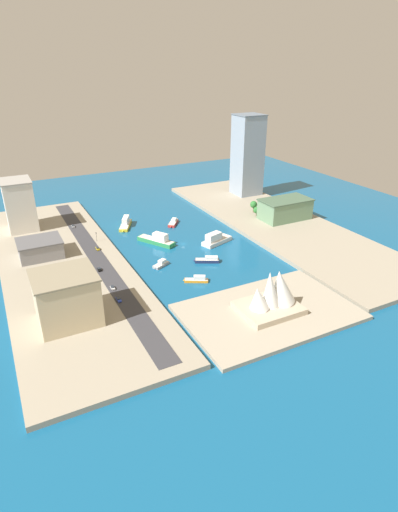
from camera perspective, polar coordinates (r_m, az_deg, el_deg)
name	(u,v)px	position (r m, az deg, el deg)	size (l,w,h in m)	color
ground_plane	(183,244)	(282.88, -2.19, 1.67)	(440.00, 440.00, 0.00)	#145684
quay_west	(278,223)	(321.35, 10.75, 4.44)	(70.00, 240.00, 2.61)	#9E937F
quay_east	(64,266)	(262.22, -18.07, -1.31)	(70.00, 240.00, 2.61)	#9E937F
peninsula_point	(268,312)	(208.78, 9.48, -7.59)	(83.51, 54.66, 2.00)	#A89E89
road_strip	(97,257)	(264.69, -13.84, -0.18)	(10.26, 228.00, 0.15)	#38383D
ferry_green_doubledeck	(157,240)	(283.70, -5.79, 2.22)	(19.75, 28.26, 8.03)	#2D8C4C
patrol_launch_navy	(208,260)	(256.49, 1.22, -0.54)	(15.81, 10.55, 3.86)	#1E284C
ferry_yellow_fast	(126,223)	(317.30, -10.05, 4.45)	(15.59, 22.98, 6.81)	yellow
ferry_white_commuter	(216,239)	(282.68, 2.34, 2.29)	(24.95, 15.05, 8.08)	silver
water_taxi_orange	(197,279)	(234.09, -0.25, -3.23)	(13.79, 9.70, 3.75)	orange
yacht_sleek_gray	(161,264)	(252.75, -5.21, -1.09)	(12.08, 8.86, 3.78)	#999EA3
tugboat_red	(173,223)	(317.70, -3.56, 4.60)	(13.01, 15.30, 3.64)	red
warehouse_low_gray	(40,248)	(274.90, -20.96, 1.03)	(26.21, 22.64, 10.77)	gray
tower_tall_glass	(247,155)	(379.91, 6.67, 13.57)	(23.29, 22.55, 69.36)	#8C9EB2
office_block_beige	(67,298)	(200.04, -17.70, -5.48)	(28.10, 26.20, 24.32)	#C6B793
hotel_broad_white	(19,205)	(322.59, -23.41, 6.48)	(20.02, 25.23, 35.81)	silver
terminal_long_green	(285,209)	(325.74, 11.71, 6.34)	(38.46, 22.14, 15.55)	slate
hatchback_blue	(118,299)	(215.35, -10.99, -5.84)	(1.95, 4.96, 1.50)	black
sedan_silver	(73,226)	(317.65, -16.92, 3.94)	(1.84, 4.84, 1.52)	black
suv_black	(99,269)	(247.45, -13.55, -1.77)	(2.06, 4.28, 1.64)	black
van_white	(113,288)	(226.53, -11.78, -4.26)	(1.93, 4.43, 1.48)	black
taxi_yellow_cab	(98,248)	(274.99, -13.76, 1.02)	(2.00, 4.80, 1.73)	black
traffic_light_waterfront	(96,235)	(286.84, -13.91, 2.76)	(0.36, 0.36, 6.50)	black
opera_landmark	(272,294)	(204.53, 9.99, -5.21)	(29.21, 23.83, 21.78)	#BCAD93
park_tree_cluster	(255,207)	(332.50, 7.68, 6.68)	(8.28, 13.92, 9.48)	brown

